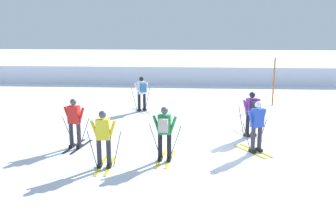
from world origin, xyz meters
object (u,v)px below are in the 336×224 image
object	(u,v)px
trail_marker_pole	(274,82)
skier_purple	(252,112)
skier_yellow	(103,138)
skier_blue	(257,125)
skier_green	(164,131)
skier_white	(142,92)
skier_red	(75,122)

from	to	relation	value
trail_marker_pole	skier_purple	bearing A→B (deg)	-108.74
skier_yellow	skier_blue	size ratio (longest dim) A/B	1.00
skier_yellow	skier_blue	xyz separation A→B (m)	(4.63, 1.68, -0.00)
skier_yellow	skier_purple	world-z (taller)	same
skier_green	skier_white	distance (m)	7.12
skier_blue	skier_purple	world-z (taller)	same
skier_white	trail_marker_pole	world-z (taller)	trail_marker_pole
skier_blue	trail_marker_pole	bearing A→B (deg)	74.64
skier_blue	trail_marker_pole	xyz separation A→B (m)	(2.14, 7.80, 0.34)
skier_blue	skier_purple	bearing A→B (deg)	86.54
skier_green	skier_blue	distance (m)	3.10
skier_blue	skier_white	xyz separation A→B (m)	(-4.57, 5.88, 0.04)
skier_purple	trail_marker_pole	world-z (taller)	trail_marker_pole
skier_yellow	skier_red	bearing A→B (deg)	129.05
skier_green	skier_white	size ratio (longest dim) A/B	1.00
skier_white	trail_marker_pole	size ratio (longest dim) A/B	0.68
skier_green	skier_purple	size ratio (longest dim) A/B	1.00
skier_white	trail_marker_pole	bearing A→B (deg)	15.97
skier_yellow	trail_marker_pole	bearing A→B (deg)	54.46
skier_white	skier_yellow	bearing A→B (deg)	-90.50
skier_blue	skier_red	bearing A→B (deg)	179.50
skier_yellow	skier_green	xyz separation A→B (m)	(1.71, 0.64, 0.04)
skier_red	skier_white	bearing A→B (deg)	75.80
skier_green	skier_blue	bearing A→B (deg)	19.67
skier_white	skier_red	bearing A→B (deg)	-104.20
skier_yellow	skier_white	xyz separation A→B (m)	(0.07, 7.57, 0.04)
skier_white	skier_purple	bearing A→B (deg)	-41.06
skier_white	skier_purple	distance (m)	6.20
skier_purple	trail_marker_pole	distance (m)	6.34
skier_green	trail_marker_pole	bearing A→B (deg)	60.21
skier_red	skier_purple	distance (m)	6.40
skier_white	skier_purple	size ratio (longest dim) A/B	1.00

